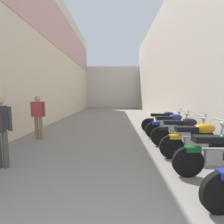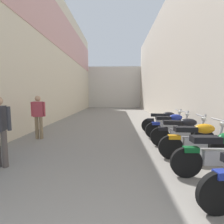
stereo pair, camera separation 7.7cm
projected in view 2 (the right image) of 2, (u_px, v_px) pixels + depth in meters
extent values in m
plane|color=gray|center=(110.00, 125.00, 8.73)|extent=(36.54, 36.54, 0.00)
cube|color=beige|center=(57.00, 56.00, 10.41)|extent=(0.40, 20.54, 8.09)
cube|color=#DBA39E|center=(59.00, 27.00, 10.22)|extent=(0.04, 20.54, 2.59)
cube|color=beige|center=(167.00, 62.00, 10.22)|extent=(0.40, 20.54, 7.36)
cube|color=beige|center=(114.00, 88.00, 21.65)|extent=(9.58, 2.00, 5.16)
cylinder|color=black|center=(218.00, 193.00, 2.16)|extent=(0.61, 0.17, 0.60)
cylinder|color=black|center=(186.00, 162.00, 3.15)|extent=(0.60, 0.08, 0.60)
cube|color=#9E9EA3|center=(217.00, 157.00, 3.12)|extent=(0.56, 0.20, 0.28)
cube|color=black|center=(206.00, 139.00, 3.09)|extent=(0.52, 0.22, 0.12)
cube|color=#0F5123|center=(191.00, 149.00, 3.12)|extent=(0.28, 0.14, 0.10)
cylinder|color=black|center=(222.00, 148.00, 4.01)|extent=(0.60, 0.09, 0.60)
cylinder|color=black|center=(170.00, 147.00, 4.07)|extent=(0.60, 0.09, 0.60)
cube|color=#9E9EA3|center=(194.00, 143.00, 4.03)|extent=(0.56, 0.21, 0.28)
ellipsoid|color=orange|center=(205.00, 129.00, 3.98)|extent=(0.48, 0.27, 0.24)
cube|color=black|center=(185.00, 129.00, 4.01)|extent=(0.52, 0.23, 0.12)
cylinder|color=#9E9EA3|center=(220.00, 134.00, 3.98)|extent=(0.25, 0.06, 0.77)
cylinder|color=#9E9EA3|center=(218.00, 120.00, 3.94)|extent=(0.05, 0.58, 0.04)
sphere|color=silver|center=(223.00, 124.00, 3.95)|extent=(0.14, 0.14, 0.14)
cube|color=orange|center=(174.00, 137.00, 4.04)|extent=(0.28, 0.14, 0.10)
cylinder|color=black|center=(203.00, 139.00, 4.86)|extent=(0.61, 0.16, 0.60)
cylinder|color=black|center=(160.00, 137.00, 5.08)|extent=(0.61, 0.16, 0.60)
cube|color=#9E9EA3|center=(180.00, 134.00, 4.97)|extent=(0.58, 0.28, 0.28)
ellipsoid|color=black|center=(188.00, 122.00, 4.89)|extent=(0.51, 0.33, 0.24)
cube|color=black|center=(172.00, 123.00, 4.97)|extent=(0.55, 0.29, 0.12)
cylinder|color=#9E9EA3|center=(202.00, 127.00, 4.84)|extent=(0.25, 0.09, 0.77)
cylinder|color=#9E9EA3|center=(200.00, 115.00, 4.82)|extent=(0.12, 0.58, 0.04)
sphere|color=silver|center=(204.00, 119.00, 4.81)|extent=(0.14, 0.14, 0.14)
cube|color=black|center=(163.00, 129.00, 5.04)|extent=(0.30, 0.18, 0.10)
cylinder|color=black|center=(187.00, 130.00, 6.01)|extent=(0.60, 0.10, 0.60)
cylinder|color=black|center=(153.00, 130.00, 6.00)|extent=(0.60, 0.10, 0.60)
cube|color=#9E9EA3|center=(169.00, 127.00, 5.99)|extent=(0.57, 0.22, 0.28)
ellipsoid|color=navy|center=(176.00, 117.00, 5.95)|extent=(0.49, 0.28, 0.24)
cube|color=black|center=(163.00, 118.00, 5.95)|extent=(0.53, 0.24, 0.12)
cylinder|color=#9E9EA3|center=(186.00, 121.00, 5.97)|extent=(0.25, 0.07, 0.77)
cylinder|color=#9E9EA3|center=(184.00, 111.00, 5.93)|extent=(0.06, 0.58, 0.04)
sphere|color=silver|center=(187.00, 114.00, 5.94)|extent=(0.14, 0.14, 0.14)
cube|color=navy|center=(156.00, 123.00, 5.97)|extent=(0.29, 0.15, 0.10)
cylinder|color=black|center=(180.00, 127.00, 6.71)|extent=(0.60, 0.18, 0.60)
cylinder|color=black|center=(149.00, 126.00, 6.97)|extent=(0.60, 0.18, 0.60)
cube|color=#9E9EA3|center=(163.00, 123.00, 6.84)|extent=(0.59, 0.29, 0.28)
ellipsoid|color=black|center=(169.00, 115.00, 6.75)|extent=(0.52, 0.34, 0.24)
cube|color=black|center=(157.00, 115.00, 6.85)|extent=(0.55, 0.31, 0.12)
cylinder|color=#9E9EA3|center=(178.00, 118.00, 6.69)|extent=(0.25, 0.10, 0.77)
cylinder|color=#9E9EA3|center=(177.00, 110.00, 6.67)|extent=(0.13, 0.58, 0.04)
sphere|color=silver|center=(180.00, 112.00, 6.66)|extent=(0.14, 0.14, 0.14)
cube|color=black|center=(151.00, 120.00, 6.92)|extent=(0.30, 0.19, 0.10)
cylinder|color=#564C47|center=(5.00, 149.00, 3.59)|extent=(0.12, 0.12, 0.82)
cylinder|color=#333338|center=(9.00, 119.00, 3.51)|extent=(0.08, 0.08, 0.52)
cylinder|color=#8C7251|center=(37.00, 128.00, 5.94)|extent=(0.12, 0.12, 0.82)
cylinder|color=#8C7251|center=(41.00, 128.00, 5.94)|extent=(0.12, 0.12, 0.82)
cube|color=#B23D47|center=(38.00, 109.00, 5.87)|extent=(0.38, 0.28, 0.54)
sphere|color=tan|center=(38.00, 99.00, 5.83)|extent=(0.20, 0.20, 0.20)
cylinder|color=#B23D47|center=(32.00, 109.00, 5.87)|extent=(0.08, 0.08, 0.52)
cylinder|color=#B23D47|center=(44.00, 109.00, 5.86)|extent=(0.08, 0.08, 0.52)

